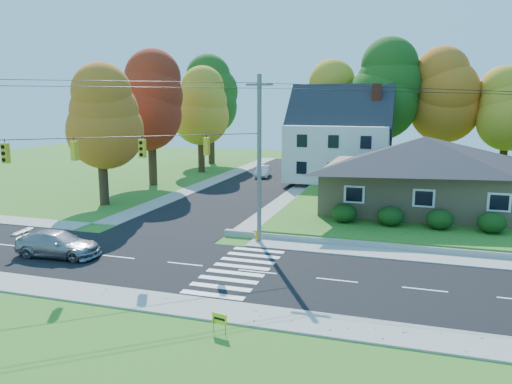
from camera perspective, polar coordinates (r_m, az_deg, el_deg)
ground at (r=25.39m, az=0.15°, el=-9.15°), size 120.00×120.00×0.00m
road_main at (r=25.39m, az=0.15°, el=-9.12°), size 90.00×8.00×0.02m
road_cross at (r=51.83m, az=0.26°, el=1.01°), size 8.00×44.00×0.02m
sidewalk_north at (r=29.96m, az=3.01°, el=-6.00°), size 90.00×2.00×0.08m
sidewalk_south at (r=20.99m, az=-4.03°, el=-13.39°), size 90.00×2.00×0.08m
lawn at (r=45.00m, az=24.65°, el=-1.10°), size 30.00×30.00×0.50m
ranch_house at (r=39.20m, az=18.60°, el=2.21°), size 14.60×10.60×5.40m
colonial_house at (r=51.48m, az=9.56°, el=5.92°), size 10.40×8.40×9.60m
hedge_row at (r=33.47m, az=17.69°, el=-2.79°), size 10.70×1.70×1.27m
traffic_infrastructure at (r=25.48m, az=0.74°, el=2.85°), size 38.10×10.66×10.00m
tree_lot_0 at (r=57.57m, az=8.48°, el=10.13°), size 6.72×6.72×12.51m
tree_lot_1 at (r=55.94m, az=14.55°, el=11.25°), size 7.84×7.84×14.60m
tree_lot_2 at (r=56.92m, az=20.71°, el=10.24°), size 7.28×7.28×13.56m
tree_lot_3 at (r=56.55m, az=26.81°, el=8.47°), size 6.16×6.16×11.47m
tree_west_0 at (r=42.39m, az=-17.40°, el=8.14°), size 6.16×6.16×11.47m
tree_west_1 at (r=51.40m, az=-11.99°, el=10.17°), size 7.28×7.28×13.56m
tree_west_2 at (r=59.91m, az=-6.37°, el=9.71°), size 6.72×6.72×12.51m
tree_west_3 at (r=68.05m, az=-5.20°, el=10.91°), size 7.84×7.84×14.60m
silver_sedan at (r=29.69m, az=-21.67°, el=-5.55°), size 4.86×2.20×1.38m
white_car at (r=56.08m, az=0.76°, el=2.39°), size 1.96×4.04×1.27m
fire_hydrant at (r=30.55m, az=0.14°, el=-5.07°), size 0.41×0.32×0.72m
yard_sign at (r=19.01m, az=-4.20°, el=-14.30°), size 0.63×0.16×0.80m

